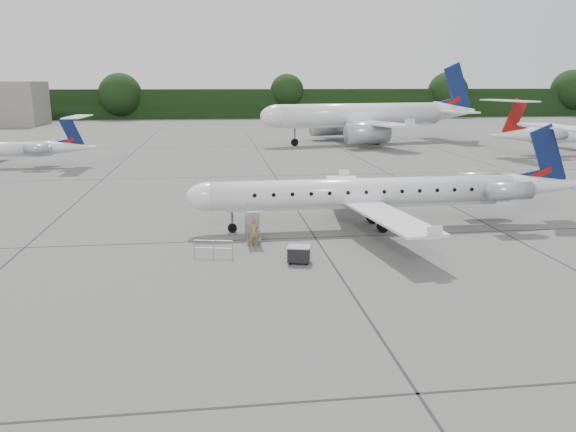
{
  "coord_description": "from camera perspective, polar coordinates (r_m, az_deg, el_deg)",
  "views": [
    {
      "loc": [
        -10.15,
        -29.37,
        9.75
      ],
      "look_at": [
        -6.14,
        1.62,
        2.3
      ],
      "focal_mm": 35.0,
      "sensor_mm": 36.0,
      "label": 1
    }
  ],
  "objects": [
    {
      "name": "airstair",
      "position": [
        35.32,
        -3.64,
        -0.84
      ],
      "size": [
        0.89,
        2.38,
        2.15
      ],
      "primitive_type": null,
      "rotation": [
        0.0,
        0.0,
        0.02
      ],
      "color": "silver",
      "rests_on": "ground"
    },
    {
      "name": "main_regional_jet",
      "position": [
        38.35,
        7.8,
        3.8
      ],
      "size": [
        27.08,
        19.71,
        6.86
      ],
      "primitive_type": null,
      "rotation": [
        0.0,
        0.0,
        0.02
      ],
      "color": "silver",
      "rests_on": "ground"
    },
    {
      "name": "bg_narrowbody",
      "position": [
        93.19,
        7.39,
        11.27
      ],
      "size": [
        40.54,
        32.73,
        12.92
      ],
      "primitive_type": null,
      "rotation": [
        0.0,
        0.0,
        0.21
      ],
      "color": "silver",
      "rests_on": "ground"
    },
    {
      "name": "treeline",
      "position": [
        159.79,
        -3.8,
        11.31
      ],
      "size": [
        260.0,
        4.0,
        8.0
      ],
      "primitive_type": "cube",
      "color": "black",
      "rests_on": "ground"
    },
    {
      "name": "passenger",
      "position": [
        34.08,
        -3.45,
        -1.68
      ],
      "size": [
        0.66,
        0.44,
        1.78
      ],
      "primitive_type": "imported",
      "rotation": [
        0.0,
        0.0,
        0.02
      ],
      "color": "olive",
      "rests_on": "ground"
    },
    {
      "name": "baggage_cart",
      "position": [
        31.08,
        1.11,
        -3.88
      ],
      "size": [
        1.38,
        1.22,
        1.02
      ],
      "primitive_type": null,
      "rotation": [
        0.0,
        0.0,
        -0.26
      ],
      "color": "black",
      "rests_on": "ground"
    },
    {
      "name": "safety_railing",
      "position": [
        32.3,
        -7.59,
        -3.35
      ],
      "size": [
        2.17,
        0.5,
        1.0
      ],
      "primitive_type": null,
      "rotation": [
        0.0,
        0.0,
        -0.19
      ],
      "color": "#999CA2",
      "rests_on": "ground"
    },
    {
      "name": "ground",
      "position": [
        32.57,
        11.19,
        -4.27
      ],
      "size": [
        320.0,
        320.0,
        0.0
      ],
      "primitive_type": "plane",
      "color": "#5A5A58",
      "rests_on": "ground"
    }
  ]
}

